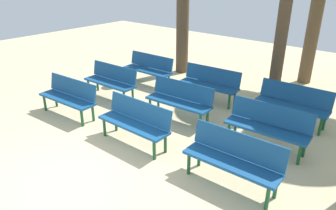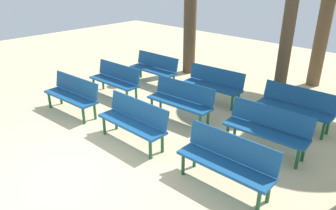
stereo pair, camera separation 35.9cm
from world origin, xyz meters
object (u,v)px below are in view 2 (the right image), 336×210
bench_r1_c0 (116,78)px  tree_1 (287,38)px  bench_r0_c0 (73,93)px  tree_0 (190,21)px  bench_r1_c1 (181,99)px  bench_r2_c0 (155,67)px  bench_r0_c2 (227,159)px  bench_r2_c2 (296,105)px  bench_r1_c2 (267,127)px  bench_r0_c1 (134,119)px  bench_r2_c1 (214,83)px

bench_r1_c0 → tree_1: 4.48m
bench_r0_c0 → tree_0: (-0.06, 4.41, 1.20)m
tree_0 → tree_1: (3.43, -0.48, 0.03)m
bench_r1_c1 → bench_r2_c0: same height
bench_r0_c2 → bench_r1_c1: size_ratio=0.99×
bench_r2_c2 → tree_0: tree_0 is taller
bench_r0_c0 → bench_r1_c0: size_ratio=1.01×
bench_r0_c2 → bench_r1_c0: 4.56m
bench_r1_c1 → bench_r1_c2: bearing=-1.6°
bench_r0_c1 → bench_r2_c0: size_ratio=1.00×
bench_r1_c0 → bench_r1_c2: size_ratio=0.99×
bench_r0_c0 → bench_r0_c2: bearing=-1.4°
bench_r0_c1 → bench_r1_c1: 1.44m
bench_r1_c0 → tree_0: (0.05, 3.03, 1.20)m
bench_r0_c1 → tree_0: 5.00m
bench_r2_c0 → tree_1: size_ratio=0.47×
tree_0 → tree_1: 3.47m
bench_r1_c2 → tree_0: 5.26m
bench_r0_c0 → tree_1: tree_1 is taller
bench_r2_c1 → tree_0: tree_0 is taller
bench_r0_c0 → bench_r2_c2: size_ratio=1.01×
bench_r2_c0 → bench_r1_c2: bearing=-17.6°
bench_r1_c2 → bench_r2_c2: same height
bench_r1_c2 → bench_r1_c0: bearing=179.2°
bench_r0_c0 → bench_r1_c2: same height
bench_r1_c0 → bench_r1_c1: size_ratio=0.99×
bench_r1_c0 → bench_r2_c1: bearing=33.5°
bench_r2_c0 → bench_r2_c1: (2.13, 0.09, 0.00)m
bench_r0_c1 → bench_r1_c1: bearing=89.7°
tree_0 → tree_1: bearing=-8.0°
bench_r2_c1 → tree_0: size_ratio=0.48×
bench_r1_c1 → bench_r2_c2: bearing=31.8°
bench_r2_c1 → bench_r1_c2: bearing=-34.8°
bench_r1_c2 → bench_r0_c0: bearing=-163.0°
tree_0 → bench_r0_c2: bearing=-44.1°
bench_r0_c1 → bench_r1_c0: (-2.26, 1.29, 0.00)m
bench_r0_c0 → bench_r1_c2: bearing=17.1°
bench_r1_c1 → tree_0: bearing=123.3°
bench_r0_c2 → bench_r2_c1: (-2.26, 2.74, 0.00)m
bench_r2_c2 → tree_1: tree_1 is taller
bench_r2_c2 → tree_0: 4.64m
bench_r1_c2 → bench_r2_c0: size_ratio=1.01×
bench_r1_c2 → bench_r2_c1: (-2.20, 1.31, 0.00)m
bench_r0_c0 → tree_1: (3.37, 3.93, 1.23)m
bench_r2_c0 → tree_1: tree_1 is taller
bench_r2_c0 → bench_r2_c1: bearing=0.5°
bench_r2_c0 → bench_r0_c2: bearing=-33.1°
bench_r2_c1 → tree_1: 2.07m
bench_r1_c0 → bench_r2_c0: bearing=87.2°
bench_r0_c0 → bench_r2_c0: bearing=88.1°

